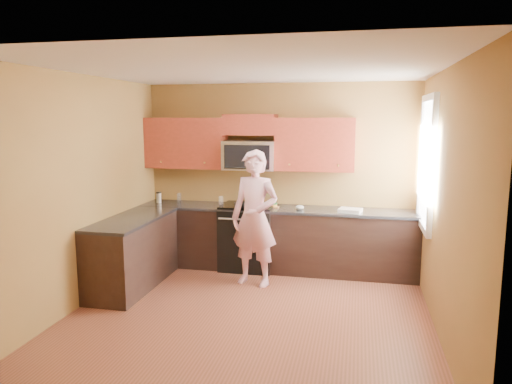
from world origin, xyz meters
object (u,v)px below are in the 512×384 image
(microwave, at_px, (250,170))
(butter_tub, at_px, (273,207))
(frying_pan, at_px, (242,206))
(travel_mug, at_px, (159,203))
(woman, at_px, (255,218))
(stove, at_px, (248,236))

(microwave, height_order, butter_tub, microwave)
(microwave, xyz_separation_m, frying_pan, (-0.05, -0.25, -0.50))
(frying_pan, relative_size, travel_mug, 2.45)
(travel_mug, bearing_deg, microwave, 3.92)
(microwave, relative_size, frying_pan, 1.86)
(frying_pan, xyz_separation_m, butter_tub, (0.42, 0.14, -0.03))
(woman, bearing_deg, butter_tub, 93.27)
(stove, height_order, woman, woman)
(frying_pan, bearing_deg, stove, 62.53)
(microwave, height_order, travel_mug, microwave)
(microwave, xyz_separation_m, butter_tub, (0.37, -0.11, -0.53))
(butter_tub, bearing_deg, woman, -100.50)
(microwave, relative_size, butter_tub, 6.24)
(stove, distance_m, frying_pan, 0.49)
(butter_tub, xyz_separation_m, travel_mug, (-1.77, 0.01, 0.00))
(stove, height_order, travel_mug, travel_mug)
(travel_mug, bearing_deg, woman, -22.54)
(microwave, bearing_deg, stove, -90.00)
(woman, bearing_deg, travel_mug, 171.24)
(stove, height_order, microwave, microwave)
(butter_tub, relative_size, travel_mug, 0.73)
(woman, height_order, frying_pan, woman)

